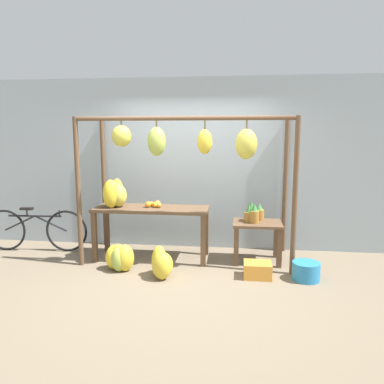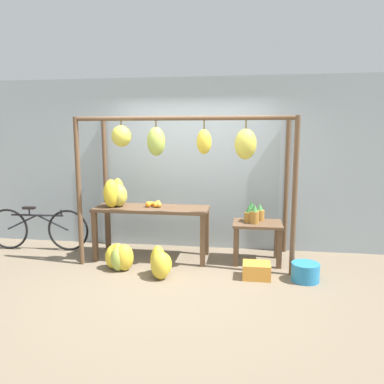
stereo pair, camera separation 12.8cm
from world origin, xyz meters
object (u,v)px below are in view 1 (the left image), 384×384
object	(u,v)px
orange_pile	(154,204)
fruit_crate_white	(257,270)
parked_bicycle	(36,230)
banana_pile_ground_right	(162,264)
blue_bucket	(306,271)
banana_pile_on_table	(115,195)
banana_pile_ground_left	(119,258)
pineapple_cluster	(254,214)

from	to	relation	value
orange_pile	fruit_crate_white	xyz separation A→B (m)	(1.55, -0.65, -0.73)
orange_pile	parked_bicycle	distance (m)	2.04
orange_pile	banana_pile_ground_right	bearing A→B (deg)	-70.62
fruit_crate_white	blue_bucket	bearing A→B (deg)	-1.67
banana_pile_ground_right	parked_bicycle	distance (m)	2.43
banana_pile_on_table	blue_bucket	size ratio (longest dim) A/B	1.19
banana_pile_on_table	parked_bicycle	size ratio (longest dim) A/B	0.25
banana_pile_ground_left	orange_pile	bearing A→B (deg)	59.75
banana_pile_on_table	banana_pile_ground_right	size ratio (longest dim) A/B	0.87
banana_pile_ground_left	pineapple_cluster	bearing A→B (deg)	19.09
blue_bucket	parked_bicycle	world-z (taller)	parked_bicycle
pineapple_cluster	blue_bucket	xyz separation A→B (m)	(0.66, -0.69, -0.60)
banana_pile_on_table	orange_pile	size ratio (longest dim) A/B	1.70
banana_pile_on_table	banana_pile_ground_right	world-z (taller)	banana_pile_on_table
pineapple_cluster	banana_pile_ground_right	world-z (taller)	pineapple_cluster
banana_pile_ground_right	blue_bucket	xyz separation A→B (m)	(1.90, 0.12, -0.06)
pineapple_cluster	banana_pile_ground_right	bearing A→B (deg)	-146.77
pineapple_cluster	parked_bicycle	distance (m)	3.52
pineapple_cluster	banana_pile_ground_right	distance (m)	1.57
blue_bucket	banana_pile_on_table	bearing A→B (deg)	167.86
banana_pile_ground_left	banana_pile_ground_right	xyz separation A→B (m)	(0.64, -0.16, -0.00)
banana_pile_ground_left	fruit_crate_white	xyz separation A→B (m)	(1.91, -0.03, -0.08)
fruit_crate_white	parked_bicycle	size ratio (longest dim) A/B	0.21
blue_bucket	pineapple_cluster	bearing A→B (deg)	133.80
banana_pile_on_table	banana_pile_ground_left	xyz separation A→B (m)	(0.22, -0.55, -0.80)
banana_pile_ground_left	blue_bucket	size ratio (longest dim) A/B	1.41
pineapple_cluster	fruit_crate_white	xyz separation A→B (m)	(0.04, -0.67, -0.62)
banana_pile_ground_right	parked_bicycle	bearing A→B (deg)	159.13
orange_pile	banana_pile_ground_left	world-z (taller)	orange_pile
fruit_crate_white	parked_bicycle	distance (m)	3.62
fruit_crate_white	banana_pile_ground_left	bearing A→B (deg)	179.24
banana_pile_ground_left	banana_pile_ground_right	bearing A→B (deg)	-14.04
orange_pile	blue_bucket	bearing A→B (deg)	-17.08
pineapple_cluster	blue_bucket	size ratio (longest dim) A/B	1.00
blue_bucket	parked_bicycle	distance (m)	4.23
banana_pile_ground_right	parked_bicycle	world-z (taller)	parked_bicycle
banana_pile_ground_left	fruit_crate_white	size ratio (longest dim) A/B	1.39
banana_pile_on_table	parked_bicycle	xyz separation A→B (m)	(-1.40, 0.15, -0.63)
banana_pile_on_table	banana_pile_ground_left	size ratio (longest dim) A/B	0.84
orange_pile	blue_bucket	distance (m)	2.39
banana_pile_on_table	blue_bucket	distance (m)	2.95
fruit_crate_white	blue_bucket	size ratio (longest dim) A/B	1.01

